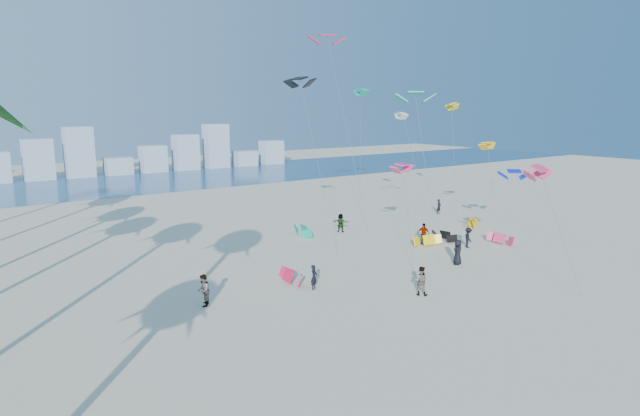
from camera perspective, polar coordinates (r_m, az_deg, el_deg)
ground at (r=26.20m, az=16.11°, el=-15.77°), size 220.00×220.00×0.00m
ocean at (r=88.87m, az=-23.49°, el=2.29°), size 220.00×220.00×0.00m
kitesurfer_near at (r=34.65m, az=-0.64°, el=-7.32°), size 0.69×0.64×1.59m
kitesurfer_mid at (r=34.11m, az=10.64°, el=-7.59°), size 1.09×1.13×1.84m
kitesurfers_far at (r=43.80m, az=6.77°, el=-3.43°), size 33.28×14.78×1.90m
grounded_kites at (r=46.31m, az=9.29°, el=-3.32°), size 25.72×15.42×0.92m
flying_kites at (r=50.49m, az=9.54°, el=10.60°), size 27.46×36.18×18.59m
distant_skyline at (r=98.05m, az=-25.61°, el=4.64°), size 85.00×3.00×8.40m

